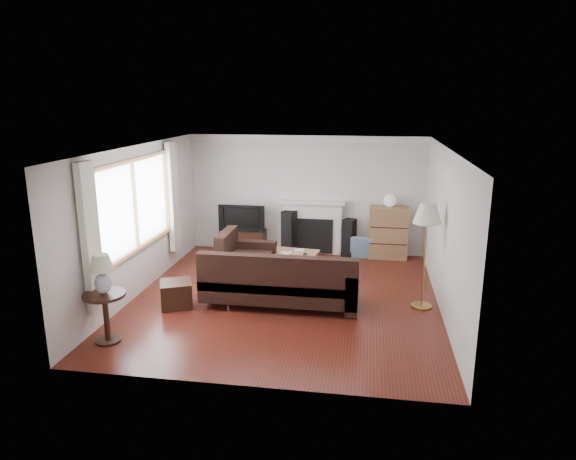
% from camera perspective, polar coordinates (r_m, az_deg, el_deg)
% --- Properties ---
extents(room, '(5.10, 5.60, 2.54)m').
position_cam_1_polar(room, '(8.28, -0.32, 0.49)').
color(room, '#571C13').
rests_on(room, ground).
extents(window, '(0.12, 2.74, 1.54)m').
position_cam_1_polar(window, '(8.76, -16.58, 2.67)').
color(window, brown).
rests_on(window, room).
extents(curtain_near, '(0.10, 0.35, 2.10)m').
position_cam_1_polar(curtain_near, '(7.47, -21.09, -0.88)').
color(curtain_near, silver).
rests_on(curtain_near, room).
extents(curtain_far, '(0.10, 0.35, 2.10)m').
position_cam_1_polar(curtain_far, '(10.14, -12.62, 3.60)').
color(curtain_far, silver).
rests_on(curtain_far, room).
extents(fireplace, '(1.40, 0.26, 1.15)m').
position_cam_1_polar(fireplace, '(10.97, 2.69, 0.34)').
color(fireplace, white).
rests_on(fireplace, room).
extents(tv_stand, '(0.96, 0.43, 0.48)m').
position_cam_1_polar(tv_stand, '(11.17, -4.99, -1.21)').
color(tv_stand, black).
rests_on(tv_stand, ground).
extents(television, '(1.00, 0.13, 0.57)m').
position_cam_1_polar(television, '(11.04, -5.05, 1.43)').
color(television, black).
rests_on(television, tv_stand).
extents(speaker_left, '(0.36, 0.39, 0.94)m').
position_cam_1_polar(speaker_left, '(10.94, 0.20, -0.25)').
color(speaker_left, black).
rests_on(speaker_left, ground).
extents(speaker_right, '(0.30, 0.33, 0.80)m').
position_cam_1_polar(speaker_right, '(10.87, 6.81, -0.85)').
color(speaker_right, black).
rests_on(speaker_right, ground).
extents(bookshelf, '(0.79, 0.38, 1.09)m').
position_cam_1_polar(bookshelf, '(10.82, 11.08, -0.29)').
color(bookshelf, olive).
rests_on(bookshelf, ground).
extents(globe_lamp, '(0.26, 0.26, 0.26)m').
position_cam_1_polar(globe_lamp, '(10.67, 11.25, 3.21)').
color(globe_lamp, white).
rests_on(globe_lamp, bookshelf).
extents(sectional_sofa, '(2.69, 1.97, 0.87)m').
position_cam_1_polar(sectional_sofa, '(8.28, -0.84, -5.42)').
color(sectional_sofa, black).
rests_on(sectional_sofa, ground).
extents(coffee_table, '(1.24, 0.77, 0.46)m').
position_cam_1_polar(coffee_table, '(9.67, -0.23, -3.72)').
color(coffee_table, '#A06A4C').
rests_on(coffee_table, ground).
extents(footstool, '(0.64, 0.64, 0.41)m').
position_cam_1_polar(footstool, '(8.47, -12.32, -6.95)').
color(footstool, black).
rests_on(footstool, ground).
extents(floor_lamp, '(0.45, 0.45, 1.70)m').
position_cam_1_polar(floor_lamp, '(8.31, 14.95, -2.85)').
color(floor_lamp, '#A27D38').
rests_on(floor_lamp, ground).
extents(side_table, '(0.56, 0.56, 0.70)m').
position_cam_1_polar(side_table, '(7.50, -19.54, -9.17)').
color(side_table, black).
rests_on(side_table, ground).
extents(table_lamp, '(0.34, 0.34, 0.54)m').
position_cam_1_polar(table_lamp, '(7.28, -19.95, -4.66)').
color(table_lamp, silver).
rests_on(table_lamp, side_table).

